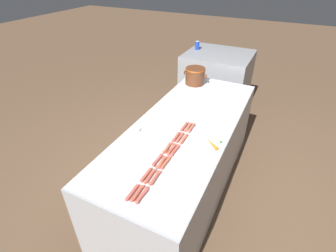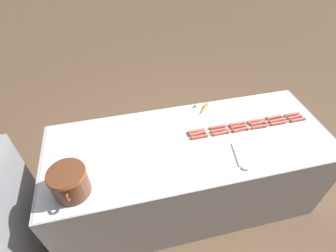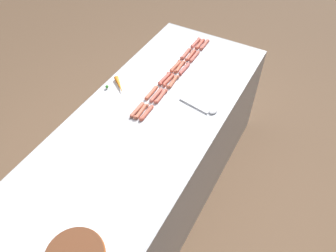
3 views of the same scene
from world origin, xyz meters
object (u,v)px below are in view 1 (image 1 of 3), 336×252
(back_cabinet, at_px, (216,84))
(serving_spoon, at_px, (142,130))
(hot_dog_12, at_px, (142,195))
(hot_dog_4, at_px, (176,137))
(hot_dog_13, at_px, (155,178))
(hot_dog_7, at_px, (150,176))
(hot_dog_1, at_px, (146,175))
(hot_dog_8, at_px, (162,162))
(carrot, at_px, (212,143))
(hot_dog_16, at_px, (184,139))
(hot_dog_0, at_px, (132,192))
(bean_pot, at_px, (195,75))
(hot_dog_5, at_px, (184,126))
(soda_can, at_px, (197,45))
(hot_dog_10, at_px, (180,137))
(hot_dog_2, at_px, (157,160))
(hot_dog_6, at_px, (137,193))
(hot_dog_3, at_px, (167,148))
(hot_dog_14, at_px, (166,163))
(hot_dog_17, at_px, (191,128))
(hot_dog_9, at_px, (171,149))
(hot_dog_11, at_px, (188,127))
(hot_dog_15, at_px, (175,150))

(back_cabinet, xyz_separation_m, serving_spoon, (-0.08, -2.07, 0.36))
(hot_dog_12, xyz_separation_m, serving_spoon, (-0.39, 0.64, -0.00))
(hot_dog_4, relative_size, hot_dog_13, 1.00)
(back_cabinet, height_order, hot_dog_7, back_cabinet)
(hot_dog_1, relative_size, hot_dog_8, 1.00)
(hot_dog_4, bearing_deg, carrot, 8.51)
(hot_dog_16, bearing_deg, hot_dog_1, -98.10)
(hot_dog_0, relative_size, hot_dog_8, 1.00)
(hot_dog_8, bearing_deg, carrot, 55.31)
(hot_dog_0, relative_size, bean_pot, 0.51)
(hot_dog_1, height_order, hot_dog_5, same)
(hot_dog_0, bearing_deg, hot_dog_1, 90.09)
(soda_can, bearing_deg, hot_dog_10, -72.94)
(bean_pot, bearing_deg, hot_dog_0, -81.60)
(hot_dog_1, height_order, hot_dog_2, same)
(hot_dog_6, bearing_deg, hot_dog_3, 93.89)
(hot_dog_12, relative_size, bean_pot, 0.51)
(hot_dog_13, bearing_deg, hot_dog_14, 91.37)
(hot_dog_12, bearing_deg, hot_dog_17, 90.24)
(hot_dog_5, relative_size, hot_dog_6, 1.00)
(hot_dog_9, bearing_deg, hot_dog_3, 176.73)
(hot_dog_8, height_order, hot_dog_12, same)
(hot_dog_13, bearing_deg, soda_can, 104.61)
(hot_dog_11, distance_m, soda_can, 1.98)
(hot_dog_13, height_order, hot_dog_16, same)
(hot_dog_11, bearing_deg, hot_dog_4, -101.59)
(hot_dog_16, distance_m, carrot, 0.24)
(hot_dog_0, height_order, hot_dog_13, same)
(hot_dog_6, bearing_deg, hot_dog_4, 92.96)
(hot_dog_5, relative_size, hot_dog_13, 1.00)
(hot_dog_3, xyz_separation_m, hot_dog_9, (0.04, -0.00, 0.00))
(hot_dog_14, bearing_deg, hot_dog_16, 89.27)
(hot_dog_10, height_order, hot_dog_13, same)
(hot_dog_0, bearing_deg, hot_dog_15, 82.47)
(hot_dog_13, bearing_deg, hot_dog_3, 101.97)
(bean_pot, bearing_deg, hot_dog_9, -76.76)
(hot_dog_3, height_order, carrot, carrot)
(hot_dog_0, relative_size, serving_spoon, 0.57)
(hot_dog_8, bearing_deg, hot_dog_0, -96.19)
(hot_dog_13, bearing_deg, hot_dog_4, 98.10)
(hot_dog_3, xyz_separation_m, hot_dog_17, (0.07, 0.36, 0.00))
(hot_dog_15, bearing_deg, hot_dog_11, 95.02)
(hot_dog_12, relative_size, hot_dog_13, 1.00)
(hot_dog_0, xyz_separation_m, hot_dog_17, (0.07, 0.88, 0.00))
(hot_dog_8, xyz_separation_m, serving_spoon, (-0.35, 0.30, -0.00))
(hot_dog_2, relative_size, hot_dog_9, 1.00)
(hot_dog_4, height_order, hot_dog_10, same)
(hot_dog_2, bearing_deg, hot_dog_12, -77.86)
(hot_dog_2, xyz_separation_m, serving_spoon, (-0.31, 0.30, -0.00))
(hot_dog_12, relative_size, soda_can, 1.23)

